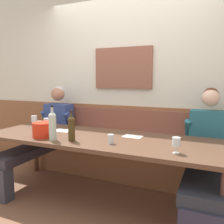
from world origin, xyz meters
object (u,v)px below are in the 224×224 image
at_px(person_center_right_seat, 207,153).
at_px(wine_glass_center_rear, 34,119).
at_px(wine_glass_near_bucket, 47,122).
at_px(wall_bench, 122,157).
at_px(person_center_left_seat, 44,133).
at_px(wine_bottle_green_tall, 52,125).
at_px(ice_bucket, 43,130).
at_px(wine_glass_right_end, 176,143).
at_px(wine_glass_mid_left, 40,124).
at_px(dining_table, 99,143).
at_px(wine_bottle_clear_water, 72,128).
at_px(water_tumbler_center, 111,139).

xyz_separation_m(person_center_right_seat, wine_glass_center_rear, (-2.14, -0.16, 0.23)).
bearing_deg(wine_glass_near_bucket, wall_bench, 43.02).
distance_m(person_center_left_seat, wine_bottle_green_tall, 0.96).
relative_size(ice_bucket, wine_glass_center_rear, 1.49).
height_order(wall_bench, ice_bucket, wall_bench).
xyz_separation_m(wine_glass_right_end, wine_glass_mid_left, (-1.68, 0.25, -0.01)).
xyz_separation_m(dining_table, wine_bottle_green_tall, (-0.38, -0.32, 0.22)).
relative_size(wine_glass_right_end, wine_glass_near_bucket, 0.88).
bearing_deg(wine_glass_near_bucket, wine_glass_mid_left, -163.84).
distance_m(person_center_right_seat, wine_glass_near_bucket, 1.86).
xyz_separation_m(wall_bench, person_center_left_seat, (-1.04, -0.38, 0.33)).
height_order(dining_table, wine_glass_center_rear, wine_glass_center_rear).
xyz_separation_m(wine_bottle_green_tall, wine_glass_center_rear, (-0.66, 0.47, -0.05)).
bearing_deg(person_center_right_seat, wine_glass_center_rear, -175.80).
bearing_deg(wall_bench, ice_bucket, -121.24).
distance_m(wall_bench, wine_glass_mid_left, 1.20).
distance_m(wall_bench, wine_glass_right_end, 1.40).
relative_size(wine_bottle_green_tall, wine_glass_mid_left, 3.02).
relative_size(dining_table, person_center_right_seat, 2.01).
distance_m(person_center_right_seat, wine_glass_right_end, 0.64).
xyz_separation_m(wine_glass_center_rear, wine_glass_near_bucket, (0.32, -0.13, 0.01)).
bearing_deg(wine_bottle_green_tall, wine_bottle_clear_water, 16.46).
bearing_deg(ice_bucket, wine_glass_center_rear, 140.50).
bearing_deg(person_center_right_seat, wine_glass_mid_left, -170.84).
height_order(wine_bottle_clear_water, water_tumbler_center, wine_bottle_clear_water).
distance_m(wine_bottle_green_tall, wine_glass_center_rear, 0.81).
bearing_deg(wine_bottle_green_tall, wine_glass_near_bucket, 135.59).
bearing_deg(person_center_right_seat, water_tumbler_center, -150.17).
height_order(wine_bottle_clear_water, wine_glass_mid_left, wine_bottle_clear_water).
relative_size(person_center_left_seat, wine_glass_center_rear, 8.69).
bearing_deg(wine_bottle_clear_water, water_tumbler_center, 8.88).
bearing_deg(wall_bench, person_center_right_seat, -19.81).
bearing_deg(wine_bottle_green_tall, wine_glass_right_end, 2.96).
relative_size(person_center_left_seat, ice_bucket, 5.83).
distance_m(wine_bottle_clear_water, wine_bottle_green_tall, 0.20).
bearing_deg(water_tumbler_center, wine_glass_center_rear, 164.86).
xyz_separation_m(dining_table, wine_glass_right_end, (0.86, -0.25, 0.16)).
distance_m(wine_glass_center_rear, wine_glass_near_bucket, 0.34).
bearing_deg(wall_bench, wine_bottle_clear_water, -100.97).
height_order(dining_table, person_center_right_seat, person_center_right_seat).
xyz_separation_m(wall_bench, wine_bottle_clear_water, (-0.19, -0.96, 0.59)).
relative_size(wine_bottle_clear_water, wine_glass_center_rear, 2.07).
height_order(person_center_left_seat, wine_glass_mid_left, person_center_left_seat).
bearing_deg(wine_glass_mid_left, water_tumbler_center, -10.43).
height_order(dining_table, water_tumbler_center, water_tumbler_center).
xyz_separation_m(person_center_right_seat, ice_bucket, (-1.67, -0.55, 0.21)).
relative_size(person_center_right_seat, wine_glass_right_end, 9.49).
bearing_deg(wine_glass_mid_left, wine_glass_center_rear, 146.28).
bearing_deg(wine_glass_mid_left, person_center_left_seat, 124.54).
distance_m(wall_bench, ice_bucket, 1.22).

